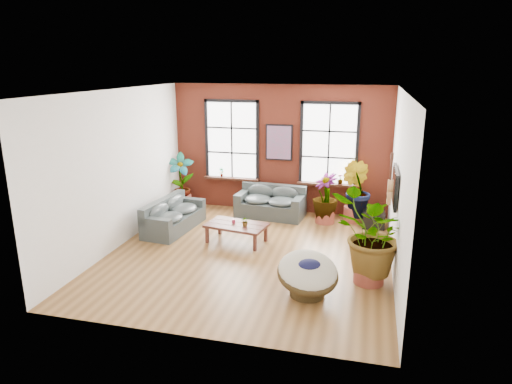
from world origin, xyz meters
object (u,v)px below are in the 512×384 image
at_px(sofa_back, 271,203).
at_px(coffee_table, 236,226).
at_px(sofa_left, 172,216).
at_px(papasan_chair, 308,273).

distance_m(sofa_back, coffee_table, 2.09).
xyz_separation_m(sofa_left, papasan_chair, (3.75, -2.57, 0.08)).
height_order(sofa_back, sofa_left, sofa_back).
bearing_deg(coffee_table, sofa_back, 89.21).
relative_size(sofa_left, papasan_chair, 1.39).
distance_m(sofa_left, papasan_chair, 4.55).
distance_m(coffee_table, papasan_chair, 2.89).
relative_size(coffee_table, papasan_chair, 1.02).
height_order(sofa_back, coffee_table, sofa_back).
xyz_separation_m(sofa_left, coffee_table, (1.80, -0.44, 0.04)).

